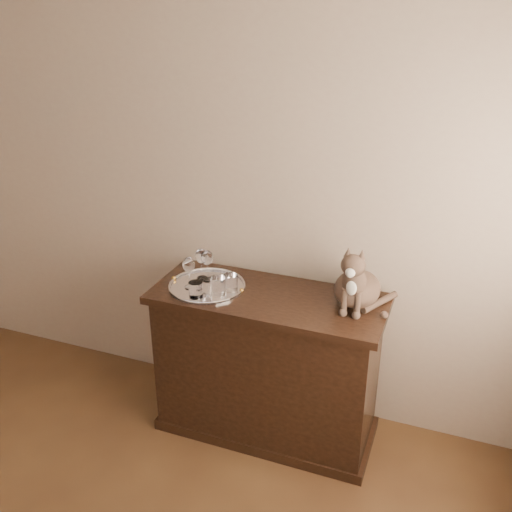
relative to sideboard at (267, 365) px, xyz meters
The scene contains 10 objects.
wall_back 1.15m from the sideboard, 152.68° to the left, with size 4.00×0.10×2.70m, color tan.
sideboard is the anchor object (origin of this frame).
tray 0.54m from the sideboard, behind, with size 0.40×0.40×0.01m, color silver.
wine_glass_a 0.65m from the sideboard, behind, with size 0.06×0.06×0.17m, color silver, non-canonical shape.
wine_glass_b 0.63m from the sideboard, behind, with size 0.06×0.06×0.17m, color white, non-canonical shape.
wine_glass_c 0.66m from the sideboard, 169.38° to the right, with size 0.06×0.06×0.17m, color silver, non-canonical shape.
tumbler_a 0.54m from the sideboard, 160.13° to the right, with size 0.08×0.08×0.09m, color white.
tumbler_b 0.60m from the sideboard, 154.64° to the right, with size 0.07×0.07×0.08m, color silver.
tumbler_c 0.51m from the sideboard, behind, with size 0.07×0.07×0.08m, color white.
cat 0.74m from the sideboard, ahead, with size 0.34×0.32×0.34m, color #48372B, non-canonical shape.
Camera 1 is at (1.45, -0.46, 2.22)m, focal length 40.00 mm.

